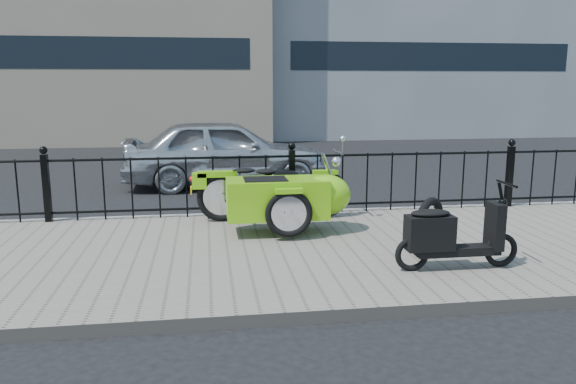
{
  "coord_description": "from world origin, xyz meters",
  "views": [
    {
      "loc": [
        -1.26,
        -6.88,
        2.06
      ],
      "look_at": [
        -0.26,
        -0.1,
        0.72
      ],
      "focal_mm": 35.0,
      "sensor_mm": 36.0,
      "label": 1
    }
  ],
  "objects": [
    {
      "name": "ground",
      "position": [
        0.0,
        0.0,
        0.0
      ],
      "size": [
        120.0,
        120.0,
        0.0
      ],
      "primitive_type": "plane",
      "color": "black",
      "rests_on": "ground"
    },
    {
      "name": "sidewalk",
      "position": [
        0.0,
        -0.5,
        0.06
      ],
      "size": [
        30.0,
        3.8,
        0.12
      ],
      "primitive_type": "cube",
      "color": "gray",
      "rests_on": "ground"
    },
    {
      "name": "curb",
      "position": [
        0.0,
        1.44,
        0.06
      ],
      "size": [
        30.0,
        0.1,
        0.12
      ],
      "primitive_type": "cube",
      "color": "gray",
      "rests_on": "ground"
    },
    {
      "name": "iron_fence",
      "position": [
        0.0,
        1.3,
        0.59
      ],
      "size": [
        14.11,
        0.11,
        1.08
      ],
      "color": "black",
      "rests_on": "sidewalk"
    },
    {
      "name": "motorcycle_sidecar",
      "position": [
        -0.19,
        0.34,
        0.59
      ],
      "size": [
        2.28,
        1.48,
        0.98
      ],
      "color": "black",
      "rests_on": "sidewalk"
    },
    {
      "name": "scooter",
      "position": [
        1.24,
        -1.5,
        0.48
      ],
      "size": [
        1.36,
        0.4,
        0.92
      ],
      "color": "black",
      "rests_on": "sidewalk"
    },
    {
      "name": "spare_tire",
      "position": [
        1.26,
        -0.92,
        0.45
      ],
      "size": [
        0.55,
        0.51,
        0.66
      ],
      "primitive_type": "torus",
      "rotation": [
        1.57,
        0.0,
        0.74
      ],
      "color": "black",
      "rests_on": "sidewalk"
    },
    {
      "name": "sedan_car",
      "position": [
        -0.87,
        4.46,
        0.69
      ],
      "size": [
        4.12,
        1.8,
        1.38
      ],
      "primitive_type": "imported",
      "rotation": [
        0.0,
        0.0,
        1.61
      ],
      "color": "#B8BAC0",
      "rests_on": "ground"
    }
  ]
}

